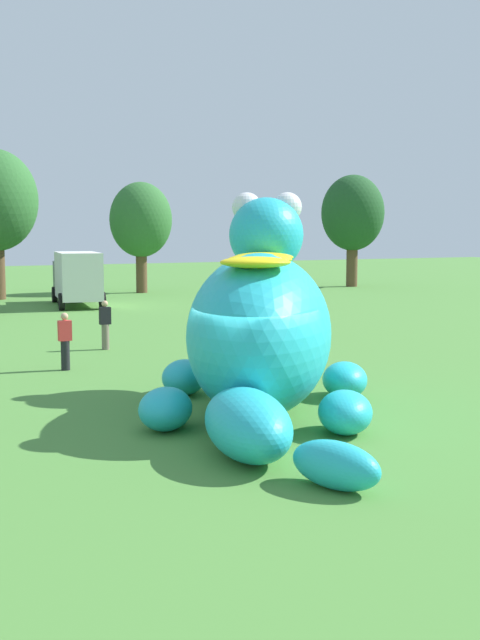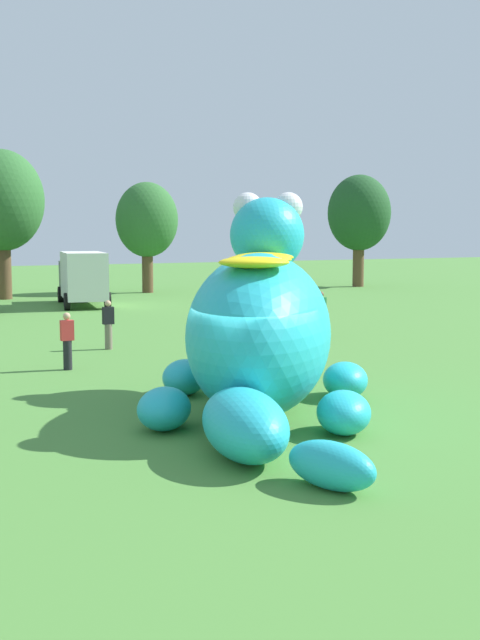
% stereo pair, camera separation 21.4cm
% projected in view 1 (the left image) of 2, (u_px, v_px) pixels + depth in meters
% --- Properties ---
extents(ground_plane, '(160.00, 160.00, 0.00)m').
position_uv_depth(ground_plane, '(255.00, 430.00, 16.34)').
color(ground_plane, '#4C8438').
extents(giant_inflatable_creature, '(6.88, 9.93, 5.10)m').
position_uv_depth(giant_inflatable_creature, '(260.00, 331.00, 17.75)').
color(giant_inflatable_creature, '#23B2C6').
rests_on(giant_inflatable_creature, ground).
extents(box_truck, '(3.15, 6.63, 2.95)m').
position_uv_depth(box_truck, '(77.00, 277.00, 43.16)').
color(box_truck, '#333842').
rests_on(box_truck, ground).
extents(tree_centre_left, '(4.11, 4.11, 7.29)m').
position_uv_depth(tree_centre_left, '(141.00, 221.00, 51.90)').
color(tree_centre_left, brown).
rests_on(tree_centre_left, ground).
extents(tree_centre, '(4.60, 4.60, 8.16)m').
position_uv_depth(tree_centre, '(353.00, 214.00, 57.65)').
color(tree_centre, brown).
rests_on(tree_centre, ground).
extents(spectator_near_inflatable, '(0.38, 0.26, 1.71)m').
position_uv_depth(spectator_near_inflatable, '(65.00, 342.00, 23.27)').
color(spectator_near_inflatable, black).
rests_on(spectator_near_inflatable, ground).
extents(spectator_mid_field, '(0.38, 0.26, 1.71)m').
position_uv_depth(spectator_mid_field, '(105.00, 325.00, 27.32)').
color(spectator_mid_field, '#726656').
rests_on(spectator_mid_field, ground).
extents(spectator_by_cars, '(0.38, 0.26, 1.71)m').
position_uv_depth(spectator_by_cars, '(317.00, 313.00, 31.35)').
color(spectator_by_cars, black).
rests_on(spectator_by_cars, ground).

